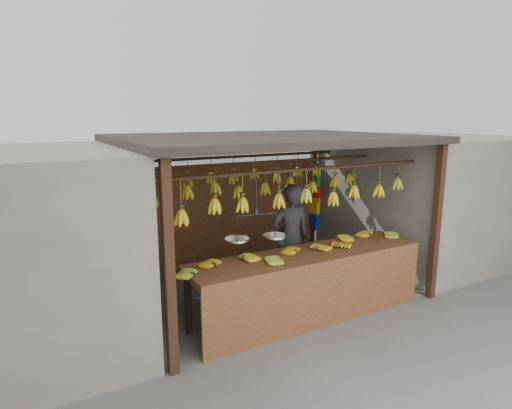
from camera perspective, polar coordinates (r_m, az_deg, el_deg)
ground at (r=6.91m, az=1.23°, el=-11.07°), size 80.00×80.00×0.00m
stall at (r=6.69m, az=-0.12°, el=5.68°), size 4.30×3.30×2.40m
neighbor_right at (r=8.89m, az=21.75°, el=1.01°), size 3.00×3.00×2.30m
counter at (r=5.70m, az=7.56°, el=-8.58°), size 3.54×0.76×0.96m
hanging_bananas at (r=6.46m, az=1.31°, el=2.38°), size 3.63×2.25×0.39m
balance_scale at (r=5.35m, az=0.03°, el=-4.04°), size 0.78×0.39×0.83m
vendor at (r=6.54m, az=4.65°, el=-4.58°), size 0.68×0.51×1.69m
bag_bundles at (r=8.73m, az=7.82°, el=0.66°), size 0.08×0.26×1.24m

